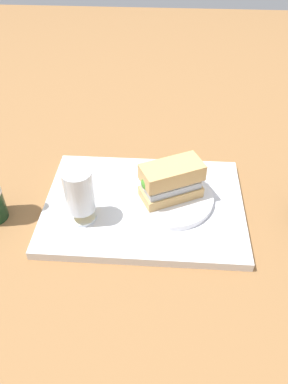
# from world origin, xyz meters

# --- Properties ---
(ground_plane) EXTENTS (3.00, 3.00, 0.00)m
(ground_plane) POSITION_xyz_m (0.00, 0.00, 0.00)
(ground_plane) COLOR olive
(tray) EXTENTS (0.44, 0.32, 0.02)m
(tray) POSITION_xyz_m (0.00, 0.00, 0.01)
(tray) COLOR silver
(tray) RESTS_ON ground_plane
(placemat) EXTENTS (0.38, 0.27, 0.00)m
(placemat) POSITION_xyz_m (0.00, 0.00, 0.02)
(placemat) COLOR silver
(placemat) RESTS_ON tray
(plate) EXTENTS (0.19, 0.19, 0.01)m
(plate) POSITION_xyz_m (-0.06, -0.01, 0.03)
(plate) COLOR white
(plate) RESTS_ON placemat
(sandwich) EXTENTS (0.14, 0.11, 0.08)m
(sandwich) POSITION_xyz_m (-0.06, -0.01, 0.08)
(sandwich) COLOR tan
(sandwich) RESTS_ON plate
(beer_glass) EXTENTS (0.06, 0.06, 0.12)m
(beer_glass) POSITION_xyz_m (0.13, 0.06, 0.09)
(beer_glass) COLOR silver
(beer_glass) RESTS_ON placemat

